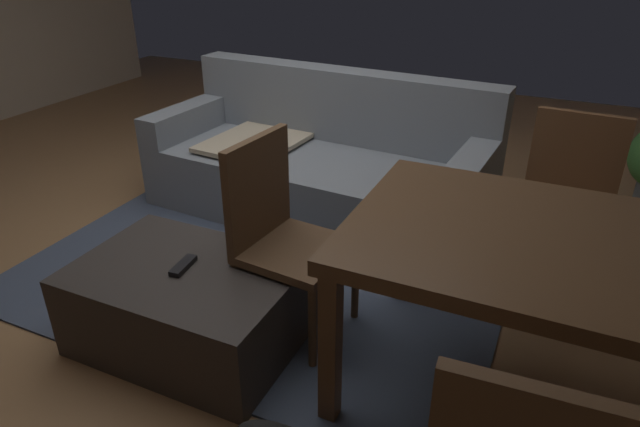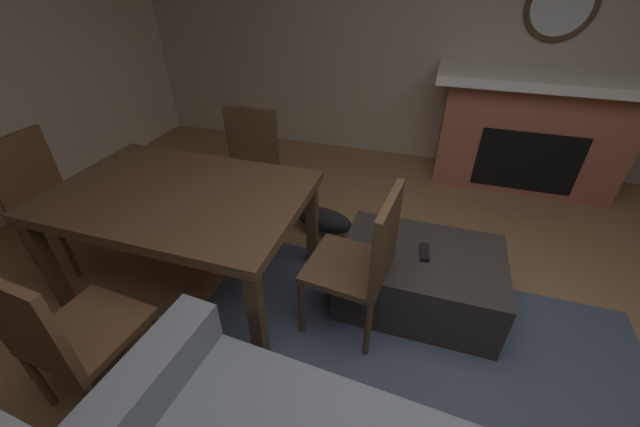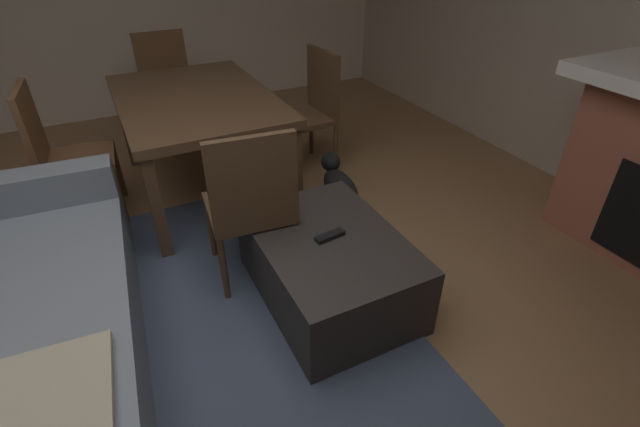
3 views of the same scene
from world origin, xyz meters
TOP-DOWN VIEW (x-y plane):
  - floor at (0.00, 0.00)m, footprint 8.82×8.82m
  - area_rug at (0.20, -0.05)m, footprint 2.60×2.00m
  - ottoman_coffee_table at (0.20, -0.76)m, footprint 0.98×0.69m
  - tv_remote at (0.19, -0.76)m, footprint 0.07×0.16m
  - dining_table at (1.66, -0.47)m, footprint 1.51×1.00m
  - dining_chair_west at (0.51, -0.46)m, footprint 0.48×0.48m
  - dining_chair_east at (2.80, -0.47)m, footprint 0.45×0.45m
  - dining_chair_north at (1.66, 0.42)m, footprint 0.47×0.47m
  - dining_chair_south at (1.66, -1.37)m, footprint 0.46×0.46m
  - small_dog at (1.02, -1.27)m, footprint 0.54×0.26m

SIDE VIEW (x-z plane):
  - floor at x=0.00m, z-range 0.00..0.00m
  - area_rug at x=0.20m, z-range 0.00..0.01m
  - small_dog at x=1.02m, z-range 0.02..0.30m
  - ottoman_coffee_table at x=0.20m, z-range 0.00..0.40m
  - tv_remote at x=0.19m, z-range 0.40..0.42m
  - dining_chair_west at x=0.51m, z-range 0.06..0.99m
  - dining_chair_east at x=2.80m, z-range 0.06..0.99m
  - dining_chair_north at x=1.66m, z-range 0.06..0.99m
  - dining_chair_south at x=1.66m, z-range 0.06..0.99m
  - dining_table at x=1.66m, z-range 0.29..1.03m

